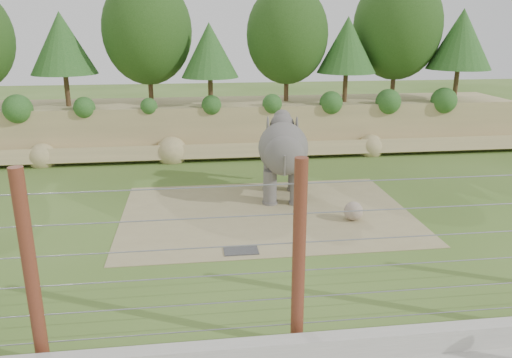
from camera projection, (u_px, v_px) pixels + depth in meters
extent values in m
plane|color=#426221|center=(265.00, 251.00, 14.58)|extent=(90.00, 90.00, 0.00)
cube|color=#9D8E60|center=(229.00, 125.00, 26.53)|extent=(30.00, 4.00, 2.50)
cube|color=#9D8E60|center=(233.00, 152.00, 24.61)|extent=(30.00, 1.37, 1.07)
cylinder|color=#3F2B19|center=(67.00, 90.00, 24.47)|extent=(0.24, 0.24, 1.58)
sphere|color=#1A3E10|center=(62.00, 45.00, 23.84)|extent=(3.60, 3.60, 3.60)
cylinder|color=#3F2B19|center=(150.00, 84.00, 25.38)|extent=(0.24, 0.24, 1.92)
sphere|color=#1A3E10|center=(147.00, 31.00, 24.61)|extent=(4.40, 4.40, 4.40)
cylinder|color=#3F2B19|center=(211.00, 91.00, 24.69)|extent=(0.24, 0.24, 1.40)
sphere|color=#1A3E10|center=(210.00, 52.00, 24.13)|extent=(3.20, 3.20, 3.20)
cylinder|color=#3F2B19|center=(286.00, 84.00, 26.07)|extent=(0.24, 0.24, 1.82)
sphere|color=#1A3E10|center=(287.00, 34.00, 25.34)|extent=(4.16, 4.16, 4.16)
cylinder|color=#3F2B19|center=(345.00, 87.00, 25.92)|extent=(0.24, 0.24, 1.50)
sphere|color=#1A3E10|center=(347.00, 47.00, 25.31)|extent=(3.44, 3.44, 3.44)
cylinder|color=#3F2B19|center=(393.00, 79.00, 27.16)|extent=(0.24, 0.24, 2.03)
sphere|color=#1A3E10|center=(397.00, 26.00, 26.34)|extent=(4.64, 4.64, 4.64)
cylinder|color=#3F2B19|center=(456.00, 84.00, 26.44)|extent=(0.24, 0.24, 1.64)
sphere|color=#1A3E10|center=(461.00, 41.00, 25.79)|extent=(3.76, 3.76, 3.76)
cube|color=#97895D|center=(266.00, 213.00, 17.48)|extent=(10.00, 7.00, 0.02)
cube|color=#262628|center=(241.00, 251.00, 14.53)|extent=(1.00, 0.60, 0.03)
sphere|color=gray|center=(353.00, 211.00, 16.78)|extent=(0.64, 0.64, 0.64)
cube|color=#A6A59B|center=(302.00, 349.00, 9.76)|extent=(26.00, 0.35, 0.50)
cylinder|color=#58271A|center=(31.00, 272.00, 9.11)|extent=(0.26, 0.26, 4.00)
cylinder|color=#58271A|center=(299.00, 257.00, 9.72)|extent=(0.26, 0.26, 4.00)
cylinder|color=gray|center=(297.00, 323.00, 10.16)|extent=(20.00, 0.02, 0.02)
cylinder|color=gray|center=(298.00, 297.00, 9.99)|extent=(20.00, 0.02, 0.02)
cylinder|color=gray|center=(298.00, 271.00, 9.81)|extent=(20.00, 0.02, 0.02)
cylinder|color=gray|center=(299.00, 243.00, 9.63)|extent=(20.00, 0.02, 0.02)
cylinder|color=gray|center=(300.00, 214.00, 9.46)|extent=(20.00, 0.02, 0.02)
cylinder|color=gray|center=(301.00, 183.00, 9.28)|extent=(20.00, 0.02, 0.02)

